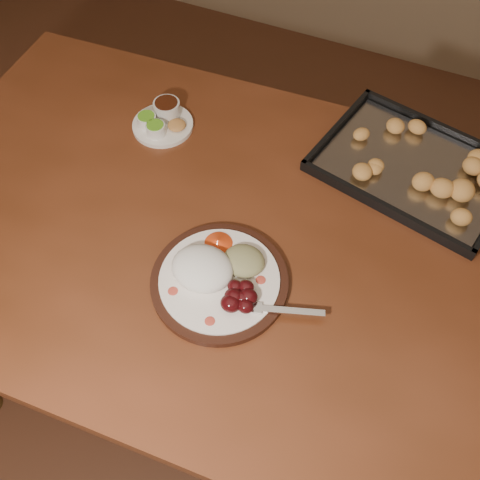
% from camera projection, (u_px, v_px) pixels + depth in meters
% --- Properties ---
extents(ground, '(4.00, 4.00, 0.00)m').
position_uv_depth(ground, '(181.00, 435.00, 1.60)').
color(ground, '#572F1E').
rests_on(ground, ground).
extents(dining_table, '(1.55, 0.98, 0.75)m').
position_uv_depth(dining_table, '(241.00, 260.00, 1.17)').
color(dining_table, brown).
rests_on(dining_table, ground).
extents(dinner_plate, '(0.34, 0.26, 0.06)m').
position_uv_depth(dinner_plate, '(218.00, 276.00, 1.01)').
color(dinner_plate, black).
rests_on(dinner_plate, dining_table).
extents(condiment_saucer, '(0.14, 0.14, 0.05)m').
position_uv_depth(condiment_saucer, '(162.00, 120.00, 1.25)').
color(condiment_saucer, white).
rests_on(condiment_saucer, dining_table).
extents(baking_tray, '(0.46, 0.38, 0.04)m').
position_uv_depth(baking_tray, '(413.00, 166.00, 1.18)').
color(baking_tray, black).
rests_on(baking_tray, dining_table).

